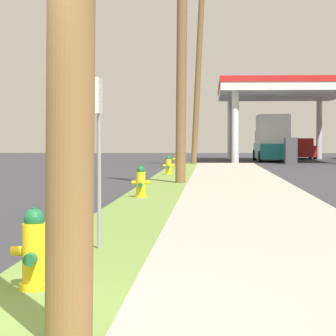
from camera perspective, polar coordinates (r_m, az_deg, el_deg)
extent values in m
cylinder|color=yellow|center=(7.25, -9.72, -8.49)|extent=(0.29, 0.29, 0.06)
cylinder|color=yellow|center=(7.21, -9.73, -6.38)|extent=(0.22, 0.22, 0.60)
sphere|color=#196038|center=(7.16, -9.75, -3.69)|extent=(0.19, 0.19, 0.19)
cylinder|color=#196038|center=(7.16, -9.75, -3.05)|extent=(0.06, 0.06, 0.05)
cylinder|color=yellow|center=(7.24, -10.98, -5.97)|extent=(0.10, 0.09, 0.09)
cylinder|color=yellow|center=(7.17, -8.48, -6.03)|extent=(0.10, 0.09, 0.09)
cylinder|color=#196038|center=(7.04, -10.04, -6.59)|extent=(0.11, 0.12, 0.11)
cylinder|color=yellow|center=(18.34, -2.00, -2.06)|extent=(0.29, 0.29, 0.06)
cylinder|color=yellow|center=(18.32, -2.00, -1.22)|extent=(0.22, 0.22, 0.60)
sphere|color=#196038|center=(18.30, -2.00, -0.15)|extent=(0.19, 0.19, 0.19)
cylinder|color=#196038|center=(18.30, -2.00, 0.10)|extent=(0.06, 0.06, 0.05)
cylinder|color=yellow|center=(18.33, -2.50, -1.07)|extent=(0.10, 0.09, 0.09)
cylinder|color=yellow|center=(18.30, -1.50, -1.07)|extent=(0.10, 0.09, 0.09)
cylinder|color=#196038|center=(18.15, -2.05, -1.25)|extent=(0.11, 0.12, 0.11)
cylinder|color=yellow|center=(30.19, 0.05, -0.43)|extent=(0.29, 0.29, 0.06)
cylinder|color=yellow|center=(30.18, 0.05, 0.09)|extent=(0.22, 0.22, 0.60)
sphere|color=#196038|center=(30.17, 0.05, 0.73)|extent=(0.19, 0.19, 0.19)
cylinder|color=#196038|center=(30.17, 0.05, 0.88)|extent=(0.06, 0.06, 0.05)
cylinder|color=yellow|center=(30.19, -0.26, 0.18)|extent=(0.10, 0.09, 0.09)
cylinder|color=yellow|center=(30.17, 0.35, 0.18)|extent=(0.10, 0.09, 0.09)
cylinder|color=#196038|center=(30.01, 0.03, 0.07)|extent=(0.11, 0.12, 0.11)
cylinder|color=yellow|center=(40.18, 0.66, 0.20)|extent=(0.29, 0.29, 0.06)
cylinder|color=yellow|center=(40.17, 0.66, 0.59)|extent=(0.22, 0.22, 0.60)
sphere|color=#196038|center=(40.16, 0.66, 1.07)|extent=(0.19, 0.19, 0.19)
cylinder|color=#196038|center=(40.16, 0.66, 1.18)|extent=(0.06, 0.06, 0.05)
cylinder|color=yellow|center=(40.17, 0.43, 0.65)|extent=(0.10, 0.09, 0.09)
cylinder|color=yellow|center=(40.16, 0.89, 0.65)|extent=(0.10, 0.09, 0.09)
cylinder|color=#196038|center=(40.00, 0.65, 0.58)|extent=(0.11, 0.12, 0.11)
cylinder|color=brown|center=(24.61, 1.01, 8.60)|extent=(0.48, 0.43, 8.29)
cylinder|color=brown|center=(43.74, 2.21, 6.92)|extent=(0.93, 0.84, 10.07)
cylinder|color=gray|center=(9.73, -5.06, 0.27)|extent=(0.05, 0.05, 2.10)
cube|color=white|center=(9.74, -5.07, 5.28)|extent=(0.04, 0.36, 0.44)
cylinder|color=silver|center=(47.37, 4.94, 2.96)|extent=(0.44, 0.44, 4.41)
cylinder|color=silver|center=(59.27, 4.57, 2.79)|extent=(0.44, 0.44, 4.41)
cylinder|color=silver|center=(59.81, 10.99, 2.75)|extent=(0.44, 0.44, 4.41)
cube|color=white|center=(53.60, 8.33, 5.47)|extent=(8.47, 13.71, 0.50)
cube|color=red|center=(53.63, 8.33, 5.93)|extent=(8.57, 13.81, 0.36)
cube|color=#47474C|center=(47.59, 8.95, 1.25)|extent=(0.70, 1.10, 1.60)
cube|color=#47474C|center=(59.45, 7.79, 1.42)|extent=(0.70, 1.10, 1.60)
cube|color=red|center=(60.70, 9.71, 1.23)|extent=(1.93, 4.54, 0.85)
cube|color=red|center=(60.47, 9.74, 1.89)|extent=(1.65, 2.06, 0.56)
cylinder|color=black|center=(62.33, 8.78, 0.99)|extent=(0.23, 0.61, 0.60)
cylinder|color=black|center=(62.48, 10.36, 0.98)|extent=(0.23, 0.61, 0.60)
cylinder|color=black|center=(58.94, 9.03, 0.92)|extent=(0.23, 0.61, 0.60)
cylinder|color=black|center=(59.10, 10.69, 0.92)|extent=(0.23, 0.61, 0.60)
cube|color=#197075|center=(52.98, 7.57, 1.25)|extent=(2.08, 6.42, 1.00)
cube|color=white|center=(52.21, 7.65, 2.82)|extent=(2.01, 3.99, 1.90)
cube|color=#197075|center=(55.01, 7.38, 2.27)|extent=(1.86, 2.07, 0.90)
cylinder|color=black|center=(55.55, 6.35, 0.95)|extent=(0.23, 0.76, 0.76)
cylinder|color=black|center=(55.71, 8.30, 0.94)|extent=(0.23, 0.76, 0.76)
cylinder|color=black|center=(50.26, 6.76, 0.83)|extent=(0.23, 0.76, 0.76)
cylinder|color=black|center=(50.44, 8.91, 0.82)|extent=(0.23, 0.76, 0.76)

